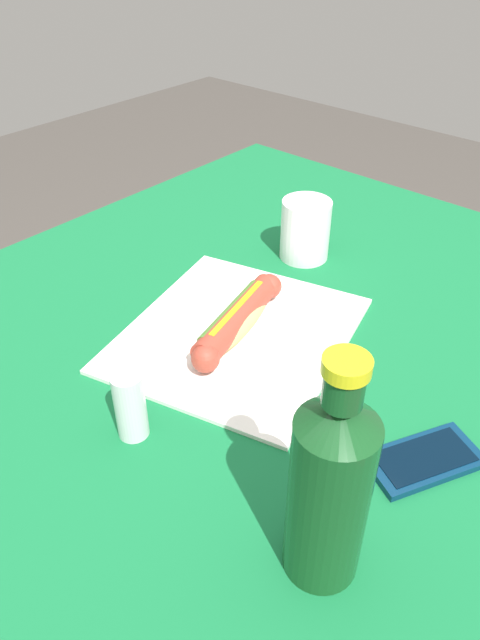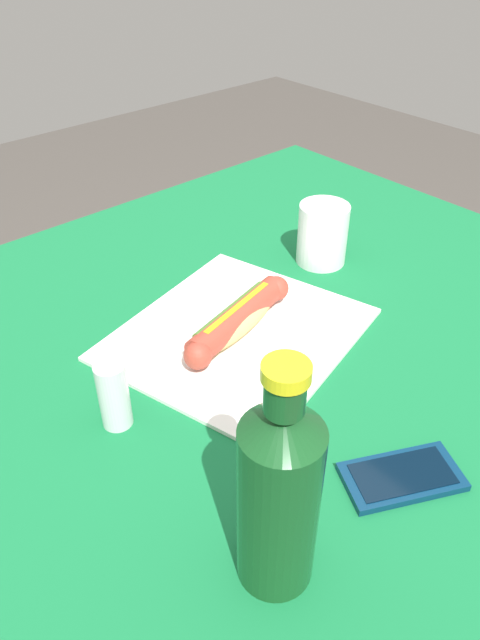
{
  "view_description": "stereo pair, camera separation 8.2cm",
  "coord_description": "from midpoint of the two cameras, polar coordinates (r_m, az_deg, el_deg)",
  "views": [
    {
      "loc": [
        -0.53,
        -0.44,
        1.25
      ],
      "look_at": [
        -0.04,
        -0.0,
        0.76
      ],
      "focal_mm": 33.35,
      "sensor_mm": 36.0,
      "label": 1
    },
    {
      "loc": [
        -0.47,
        -0.5,
        1.25
      ],
      "look_at": [
        -0.04,
        -0.0,
        0.76
      ],
      "focal_mm": 33.35,
      "sensor_mm": 36.0,
      "label": 2
    }
  ],
  "objects": [
    {
      "name": "salt_shaker",
      "position": [
        0.69,
        -8.73,
        -7.27
      ],
      "size": [
        0.04,
        0.04,
        0.09
      ],
      "primitive_type": "cylinder",
      "color": "silver",
      "rests_on": "dining_table"
    },
    {
      "name": "dining_table",
      "position": [
        0.94,
        4.03,
        -6.55
      ],
      "size": [
        1.13,
        0.95,
        0.73
      ],
      "color": "brown",
      "rests_on": "ground"
    },
    {
      "name": "paper_wrapper",
      "position": [
        0.84,
        2.81,
        -1.59
      ],
      "size": [
        0.39,
        0.37,
        0.01
      ],
      "primitive_type": "cube",
      "rotation": [
        0.0,
        0.0,
        0.26
      ],
      "color": "white",
      "rests_on": "dining_table"
    },
    {
      "name": "drinking_cup",
      "position": [
        1.0,
        10.28,
        8.04
      ],
      "size": [
        0.08,
        0.08,
        0.1
      ],
      "primitive_type": "cylinder",
      "color": "white",
      "rests_on": "dining_table"
    },
    {
      "name": "hot_dog",
      "position": [
        0.82,
        2.8,
        -0.1
      ],
      "size": [
        0.22,
        0.09,
        0.04
      ],
      "color": "#DBB26B",
      "rests_on": "paper_wrapper"
    },
    {
      "name": "cell_phone",
      "position": [
        0.69,
        18.69,
        -14.21
      ],
      "size": [
        0.14,
        0.12,
        0.01
      ],
      "color": "#0A2D4C",
      "rests_on": "dining_table"
    },
    {
      "name": "soda_bottle",
      "position": [
        0.52,
        8.47,
        -16.39
      ],
      "size": [
        0.07,
        0.07,
        0.25
      ],
      "color": "#14471E",
      "rests_on": "dining_table"
    },
    {
      "name": "ground_plane",
      "position": [
        1.43,
        2.91,
        -24.6
      ],
      "size": [
        6.0,
        6.0,
        0.0
      ],
      "primitive_type": "plane",
      "color": "#47423D",
      "rests_on": "ground"
    }
  ]
}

